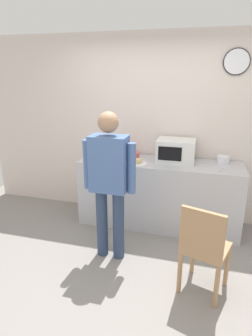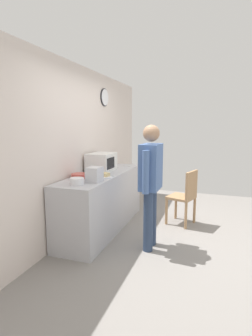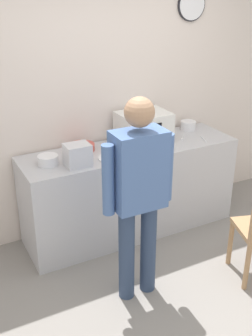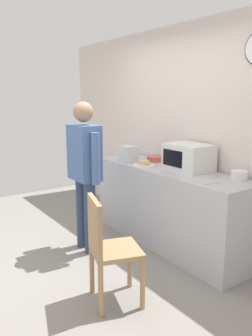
% 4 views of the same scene
% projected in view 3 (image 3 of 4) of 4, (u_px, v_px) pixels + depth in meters
% --- Properties ---
extents(ground_plane, '(6.00, 6.00, 0.00)m').
position_uv_depth(ground_plane, '(187.00, 304.00, 3.43)').
color(ground_plane, gray).
extents(back_wall, '(5.40, 0.13, 2.60)m').
position_uv_depth(back_wall, '(102.00, 102.00, 4.18)').
color(back_wall, silver).
rests_on(back_wall, ground_plane).
extents(kitchen_counter, '(2.18, 0.62, 0.93)m').
position_uv_depth(kitchen_counter, '(131.00, 190.00, 4.27)').
color(kitchen_counter, '#B7B7BC').
rests_on(kitchen_counter, ground_plane).
extents(microwave, '(0.50, 0.39, 0.30)m').
position_uv_depth(microwave, '(143.00, 127.00, 4.18)').
color(microwave, silver).
rests_on(microwave, kitchen_counter).
extents(sandwich_plate, '(0.26, 0.26, 0.07)m').
position_uv_depth(sandwich_plate, '(113.00, 157.00, 3.82)').
color(sandwich_plate, white).
rests_on(sandwich_plate, kitchen_counter).
extents(salad_bowl, '(0.16, 0.16, 0.09)m').
position_uv_depth(salad_bowl, '(188.00, 125.00, 4.56)').
color(salad_bowl, white).
rests_on(salad_bowl, kitchen_counter).
extents(cereal_bowl, '(0.24, 0.24, 0.06)m').
position_uv_depth(cereal_bowl, '(82.00, 147.00, 4.01)').
color(cereal_bowl, '#C64C42').
rests_on(cereal_bowl, kitchen_counter).
extents(mixing_bowl, '(0.18, 0.18, 0.09)m').
position_uv_depth(mixing_bowl, '(48.00, 160.00, 3.69)').
color(mixing_bowl, white).
rests_on(mixing_bowl, kitchen_counter).
extents(toaster, '(0.22, 0.18, 0.20)m').
position_uv_depth(toaster, '(78.00, 155.00, 3.65)').
color(toaster, silver).
rests_on(toaster, kitchen_counter).
extents(fork_utensil, '(0.12, 0.14, 0.01)m').
position_uv_depth(fork_utensil, '(183.00, 137.00, 4.34)').
color(fork_utensil, silver).
rests_on(fork_utensil, kitchen_counter).
extents(spoon_utensil, '(0.07, 0.17, 0.01)m').
position_uv_depth(spoon_utensil, '(204.00, 139.00, 4.29)').
color(spoon_utensil, silver).
rests_on(spoon_utensil, kitchen_counter).
extents(person_standing, '(0.59, 0.25, 1.70)m').
position_uv_depth(person_standing, '(138.00, 188.00, 3.16)').
color(person_standing, navy).
rests_on(person_standing, ground_plane).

